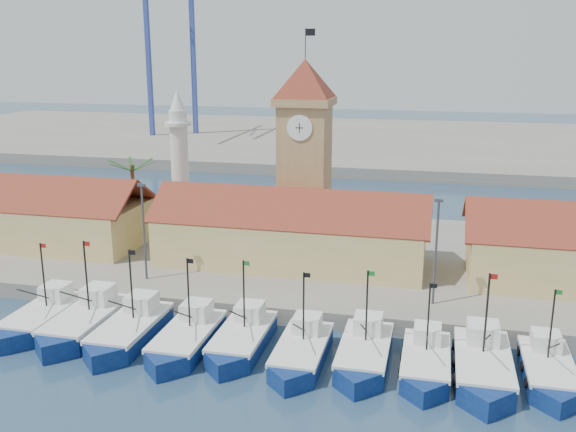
% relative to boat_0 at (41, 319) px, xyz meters
% --- Properties ---
extents(ground, '(400.00, 400.00, 0.00)m').
position_rel_boat_0_xyz_m(ground, '(17.19, -3.05, -0.77)').
color(ground, '#1B2C48').
rests_on(ground, ground).
extents(quay, '(140.00, 32.00, 1.50)m').
position_rel_boat_0_xyz_m(quay, '(17.19, 20.95, -0.02)').
color(quay, gray).
rests_on(quay, ground).
extents(terminal, '(240.00, 80.00, 2.00)m').
position_rel_boat_0_xyz_m(terminal, '(17.19, 106.95, 0.23)').
color(terminal, gray).
rests_on(terminal, ground).
extents(boat_0, '(3.58, 9.79, 7.41)m').
position_rel_boat_0_xyz_m(boat_0, '(0.00, 0.00, 0.00)').
color(boat_0, navy).
rests_on(boat_0, ground).
extents(boat_1, '(3.83, 10.50, 7.94)m').
position_rel_boat_0_xyz_m(boat_1, '(4.00, -0.19, 0.05)').
color(boat_1, navy).
rests_on(boat_1, ground).
extents(boat_2, '(3.72, 10.18, 7.70)m').
position_rel_boat_0_xyz_m(boat_2, '(8.21, -0.76, 0.03)').
color(boat_2, navy).
rests_on(boat_2, ground).
extents(boat_3, '(3.60, 9.86, 7.46)m').
position_rel_boat_0_xyz_m(boat_3, '(13.07, -1.01, 0.01)').
color(boat_3, navy).
rests_on(boat_3, ground).
extents(boat_4, '(3.52, 9.65, 7.30)m').
position_rel_boat_0_xyz_m(boat_4, '(17.19, -0.10, -0.01)').
color(boat_4, navy).
rests_on(boat_4, ground).
extents(boat_5, '(3.43, 9.39, 7.11)m').
position_rel_boat_0_xyz_m(boat_5, '(22.03, -1.09, -0.03)').
color(boat_5, navy).
rests_on(boat_5, ground).
extents(boat_6, '(3.54, 9.70, 7.34)m').
position_rel_boat_0_xyz_m(boat_6, '(26.53, -0.30, -0.01)').
color(boat_6, navy).
rests_on(boat_6, ground).
extents(boat_7, '(3.32, 9.09, 6.88)m').
position_rel_boat_0_xyz_m(boat_7, '(30.91, -0.58, -0.06)').
color(boat_7, navy).
rests_on(boat_7, ground).
extents(boat_8, '(3.81, 10.44, 7.90)m').
position_rel_boat_0_xyz_m(boat_8, '(34.80, -0.51, 0.05)').
color(boat_8, navy).
rests_on(boat_8, ground).
extents(boat_9, '(3.32, 9.08, 6.87)m').
position_rel_boat_0_xyz_m(boat_9, '(39.16, 0.14, -0.06)').
color(boat_9, navy).
rests_on(boat_9, ground).
extents(hall_left, '(31.20, 10.13, 7.61)m').
position_rel_boat_0_xyz_m(hall_left, '(-14.81, 16.95, 3.22)').
color(hall_left, '#E1BE7B').
rests_on(hall_left, quay).
extents(hall_center, '(27.04, 10.13, 7.61)m').
position_rel_boat_0_xyz_m(hall_center, '(17.19, 16.95, 3.22)').
color(hall_center, '#E1BE7B').
rests_on(hall_center, quay).
extents(clock_tower, '(5.80, 5.80, 22.70)m').
position_rel_boat_0_xyz_m(clock_tower, '(17.19, 22.94, 11.19)').
color(clock_tower, tan).
rests_on(clock_tower, quay).
extents(minaret, '(3.00, 3.00, 16.30)m').
position_rel_boat_0_xyz_m(minaret, '(2.19, 24.95, 8.96)').
color(minaret, silver).
rests_on(minaret, quay).
extents(palm_tree, '(5.60, 5.03, 8.39)m').
position_rel_boat_0_xyz_m(palm_tree, '(-2.81, 22.95, 5.48)').
color(palm_tree, brown).
rests_on(palm_tree, quay).
extents(lamp_posts, '(80.70, 0.25, 9.03)m').
position_rel_boat_0_xyz_m(lamp_posts, '(17.69, 8.95, 5.71)').
color(lamp_posts, '#3F3F44').
rests_on(lamp_posts, quay).
extents(crane_blue_far, '(1.00, 35.12, 46.89)m').
position_rel_boat_0_xyz_m(crane_blue_far, '(-35.88, 97.32, 27.45)').
color(crane_blue_far, '#314295').
rests_on(crane_blue_far, terminal).
extents(crane_blue_near, '(1.00, 29.59, 40.43)m').
position_rel_boat_0_xyz_m(crane_blue_near, '(-27.17, 103.93, 23.43)').
color(crane_blue_near, '#314295').
rests_on(crane_blue_near, terminal).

